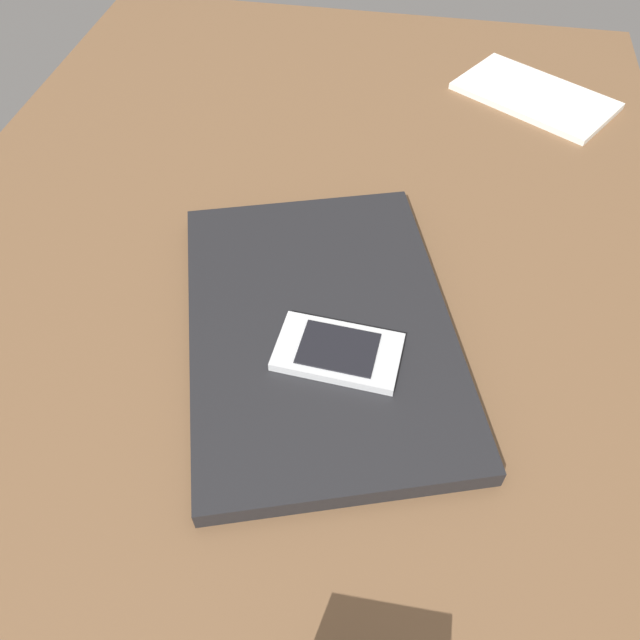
# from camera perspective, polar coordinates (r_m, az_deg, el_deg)

# --- Properties ---
(desk_surface) EXTENTS (1.20, 0.80, 0.03)m
(desk_surface) POSITION_cam_1_polar(r_m,az_deg,el_deg) (0.63, -3.24, 2.21)
(desk_surface) COLOR brown
(desk_surface) RESTS_ON ground
(laptop_closed) EXTENTS (0.39, 0.32, 0.02)m
(laptop_closed) POSITION_cam_1_polar(r_m,az_deg,el_deg) (0.57, 0.00, -0.68)
(laptop_closed) COLOR black
(laptop_closed) RESTS_ON desk_surface
(cell_phone_on_laptop) EXTENTS (0.07, 0.11, 0.01)m
(cell_phone_on_laptop) POSITION_cam_1_polar(r_m,az_deg,el_deg) (0.53, 1.64, -2.86)
(cell_phone_on_laptop) COLOR silver
(cell_phone_on_laptop) RESTS_ON laptop_closed
(notepad) EXTENTS (0.20, 0.22, 0.01)m
(notepad) POSITION_cam_1_polar(r_m,az_deg,el_deg) (0.92, 18.85, 18.62)
(notepad) COLOR white
(notepad) RESTS_ON desk_surface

